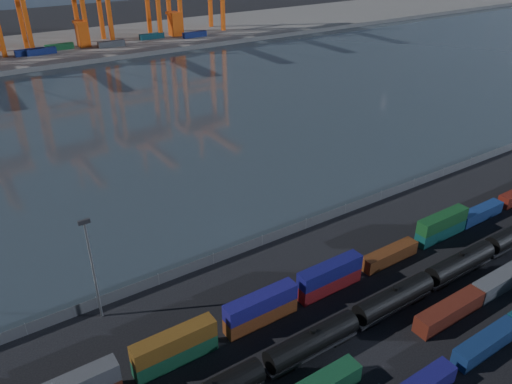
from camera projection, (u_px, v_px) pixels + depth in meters
ground at (376, 341)px, 69.18m from camera, size 700.00×700.00×0.00m
harbor_water at (114, 121)px, 146.05m from camera, size 700.00×700.00×0.00m
far_quay at (33, 50)px, 222.45m from camera, size 700.00×70.00×2.00m
container_row_south at (483, 343)px, 66.33m from camera, size 139.77×2.39×5.09m
container_row_mid at (388, 346)px, 66.02m from camera, size 129.39×2.58×5.51m
container_row_north at (313, 287)px, 76.22m from camera, size 140.03×2.33×4.97m
tanker_string at (394, 299)px, 73.53m from camera, size 138.53×3.12×4.47m
waterfront_fence at (262, 241)px, 89.21m from camera, size 160.12×0.12×2.20m
yard_light_mast at (92, 265)px, 69.17m from camera, size 1.60×0.40×16.60m
quay_containers at (11, 55)px, 205.35m from camera, size 172.58×10.99×2.60m
straddle_carriers at (28, 39)px, 210.66m from camera, size 140.00×7.00×11.10m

